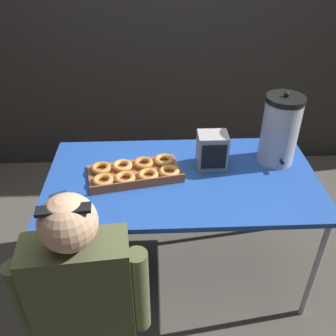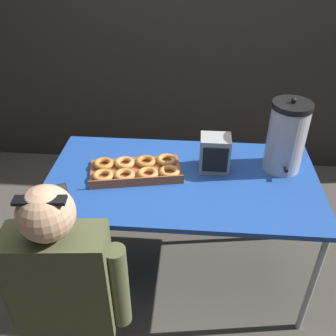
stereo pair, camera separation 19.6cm
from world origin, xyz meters
name	(u,v)px [view 1 (the left image)]	position (x,y,z in m)	size (l,w,h in m)	color
ground_plane	(180,269)	(0.00, 0.00, 0.00)	(12.00, 12.00, 0.00)	#4C473F
folding_table	(182,184)	(0.00, 0.00, 0.69)	(1.44, 0.78, 0.74)	#1E479E
donut_box	(135,172)	(-0.25, 0.03, 0.76)	(0.53, 0.34, 0.05)	brown
coffee_urn	(280,130)	(0.54, 0.14, 0.93)	(0.20, 0.23, 0.41)	#B7B7BC
cell_phone	(62,202)	(-0.60, -0.19, 0.74)	(0.13, 0.17, 0.01)	black
space_heater	(212,150)	(0.17, 0.10, 0.84)	(0.16, 0.14, 0.20)	#9E9E9E
person_seated	(87,315)	(-0.43, -0.69, 0.56)	(0.51, 0.24, 1.17)	#33332D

